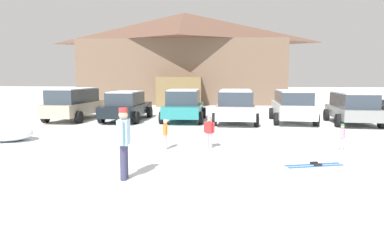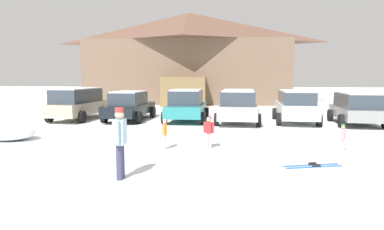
% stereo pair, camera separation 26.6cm
% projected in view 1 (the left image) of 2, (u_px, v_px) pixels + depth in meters
% --- Properties ---
extents(ground, '(160.00, 160.00, 0.00)m').
position_uv_depth(ground, '(235.00, 210.00, 6.08)').
color(ground, white).
extents(ski_lodge, '(18.98, 11.59, 8.52)m').
position_uv_depth(ski_lodge, '(184.00, 57.00, 33.01)').
color(ski_lodge, brown).
rests_on(ski_lodge, ground).
extents(parked_beige_suv, '(2.17, 4.63, 1.77)m').
position_uv_depth(parked_beige_suv, '(74.00, 103.00, 18.97)').
color(parked_beige_suv, tan).
rests_on(parked_beige_suv, ground).
extents(parked_black_sedan, '(2.14, 4.59, 1.60)m').
position_uv_depth(parked_black_sedan, '(127.00, 106.00, 18.78)').
color(parked_black_sedan, black).
rests_on(parked_black_sedan, ground).
extents(parked_teal_hatchback, '(2.26, 4.17, 1.71)m').
position_uv_depth(parked_teal_hatchback, '(184.00, 105.00, 18.44)').
color(parked_teal_hatchback, teal).
rests_on(parked_teal_hatchback, ground).
extents(parked_silver_wagon, '(2.35, 4.69, 1.71)m').
position_uv_depth(parked_silver_wagon, '(236.00, 105.00, 17.90)').
color(parked_silver_wagon, beige).
rests_on(parked_silver_wagon, ground).
extents(parked_white_suv, '(2.24, 4.38, 1.69)m').
position_uv_depth(parked_white_suv, '(292.00, 105.00, 17.95)').
color(parked_white_suv, white).
rests_on(parked_white_suv, ground).
extents(parked_grey_wagon, '(2.33, 4.15, 1.62)m').
position_uv_depth(parked_grey_wagon, '(353.00, 107.00, 17.21)').
color(parked_grey_wagon, gray).
rests_on(parked_grey_wagon, ground).
extents(skier_child_in_red_jacket, '(0.36, 0.24, 1.05)m').
position_uv_depth(skier_child_in_red_jacket, '(209.00, 131.00, 11.36)').
color(skier_child_in_red_jacket, '#E9AAC5').
rests_on(skier_child_in_red_jacket, ground).
extents(skier_child_in_orange_jacket, '(0.17, 0.37, 0.99)m').
position_uv_depth(skier_child_in_orange_jacket, '(165.00, 132.00, 11.19)').
color(skier_child_in_orange_jacket, beige).
rests_on(skier_child_in_orange_jacket, ground).
extents(skier_adult_in_blue_parka, '(0.27, 0.62, 1.67)m').
position_uv_depth(skier_adult_in_blue_parka, '(124.00, 139.00, 7.84)').
color(skier_adult_in_blue_parka, '#363655').
rests_on(skier_adult_in_blue_parka, ground).
extents(skier_child_in_pink_snowsuit, '(0.22, 0.30, 0.89)m').
position_uv_depth(skier_child_in_pink_snowsuit, '(342.00, 136.00, 10.84)').
color(skier_child_in_pink_snowsuit, '#EEBAC6').
rests_on(skier_child_in_pink_snowsuit, ground).
extents(pair_of_skis, '(1.61, 0.75, 0.08)m').
position_uv_depth(pair_of_skis, '(315.00, 165.00, 9.15)').
color(pair_of_skis, '#275EAD').
rests_on(pair_of_skis, ground).
extents(plowed_snow_pile, '(1.89, 1.51, 0.56)m').
position_uv_depth(plowed_snow_pile, '(7.00, 133.00, 12.74)').
color(plowed_snow_pile, white).
rests_on(plowed_snow_pile, ground).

